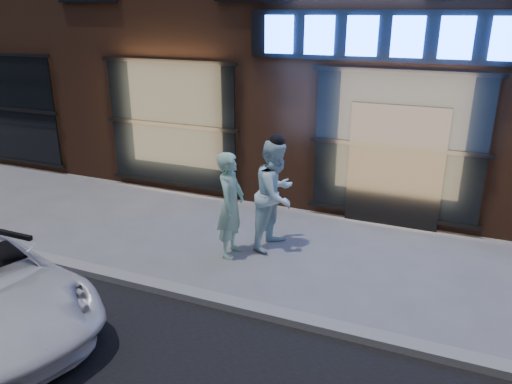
# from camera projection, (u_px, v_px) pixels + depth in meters

# --- Properties ---
(ground) EXTENTS (90.00, 90.00, 0.00)m
(ground) POSITION_uv_depth(u_px,v_px,m) (343.00, 335.00, 6.61)
(ground) COLOR slate
(ground) RESTS_ON ground
(curb) EXTENTS (60.00, 0.25, 0.12)m
(curb) POSITION_uv_depth(u_px,v_px,m) (344.00, 331.00, 6.58)
(curb) COLOR gray
(curb) RESTS_ON ground
(man_bowtie) EXTENTS (0.51, 0.72, 1.85)m
(man_bowtie) POSITION_uv_depth(u_px,v_px,m) (231.00, 205.00, 8.48)
(man_bowtie) COLOR #9ECFAF
(man_bowtie) RESTS_ON ground
(man_cap) EXTENTS (0.91, 1.08, 1.98)m
(man_cap) POSITION_uv_depth(u_px,v_px,m) (276.00, 194.00, 8.78)
(man_cap) COLOR white
(man_cap) RESTS_ON ground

